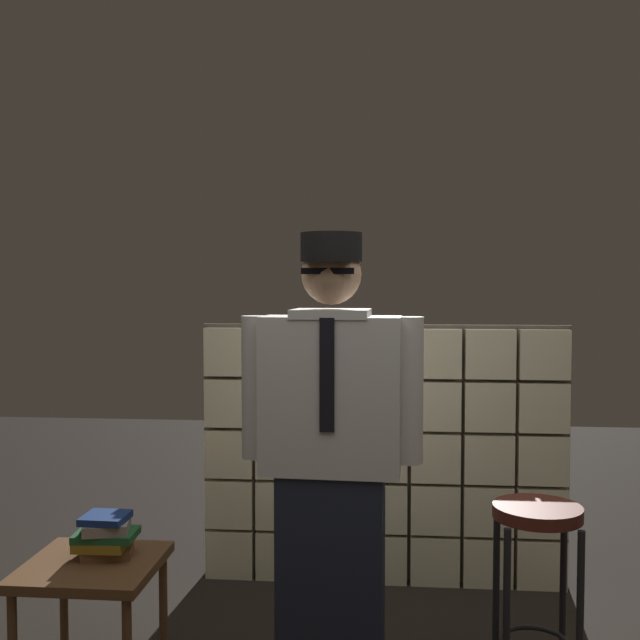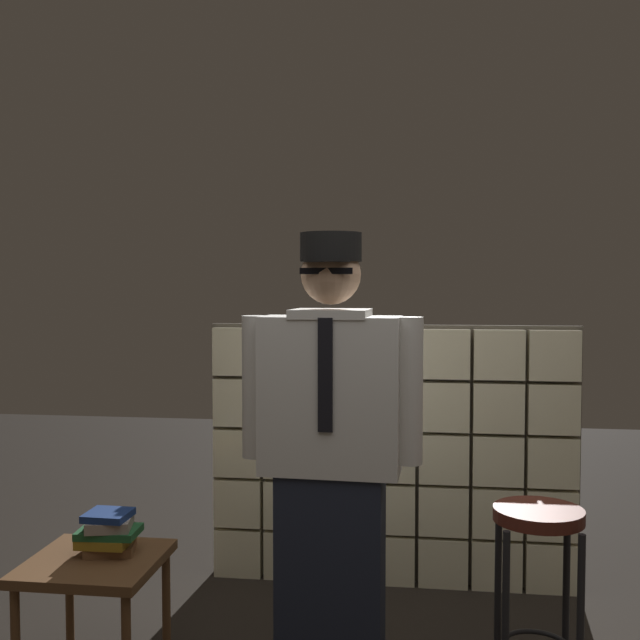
% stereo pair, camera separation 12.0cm
% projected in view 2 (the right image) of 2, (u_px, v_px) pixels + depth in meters
% --- Properties ---
extents(glass_block_wall, '(1.98, 0.10, 1.42)m').
position_uv_depth(glass_block_wall, '(391.00, 457.00, 3.99)').
color(glass_block_wall, beige).
rests_on(glass_block_wall, ground).
extents(standing_person, '(0.73, 0.31, 1.82)m').
position_uv_depth(standing_person, '(331.00, 454.00, 2.93)').
color(standing_person, '#1E2333').
rests_on(standing_person, ground).
extents(bar_stool, '(0.34, 0.34, 0.77)m').
position_uv_depth(bar_stool, '(538.00, 559.00, 2.83)').
color(bar_stool, '#592319').
rests_on(bar_stool, ground).
extents(side_table, '(0.52, 0.52, 0.51)m').
position_uv_depth(side_table, '(95.00, 574.00, 3.00)').
color(side_table, brown).
rests_on(side_table, ground).
extents(book_stack, '(0.25, 0.21, 0.18)m').
position_uv_depth(book_stack, '(109.00, 533.00, 3.04)').
color(book_stack, brown).
rests_on(book_stack, side_table).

